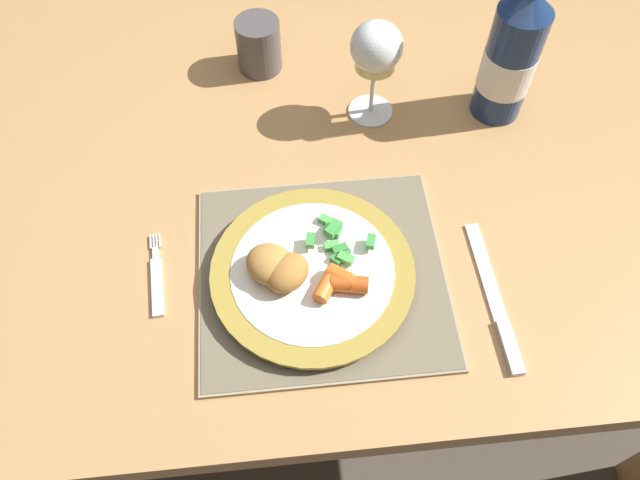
% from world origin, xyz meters
% --- Properties ---
extents(ground_plane, '(6.00, 6.00, 0.00)m').
position_xyz_m(ground_plane, '(0.00, 0.00, 0.00)').
color(ground_plane, '#4C4238').
extents(dining_table, '(1.40, 0.88, 0.74)m').
position_xyz_m(dining_table, '(0.00, 0.00, 0.65)').
color(dining_table, '#AD7F4C').
rests_on(dining_table, ground).
extents(placemat, '(0.32, 0.30, 0.01)m').
position_xyz_m(placemat, '(-0.03, -0.22, 0.74)').
color(placemat, gray).
rests_on(placemat, dining_table).
extents(dinner_plate, '(0.26, 0.26, 0.02)m').
position_xyz_m(dinner_plate, '(-0.04, -0.22, 0.76)').
color(dinner_plate, white).
rests_on(dinner_plate, placemat).
extents(breaded_croquettes, '(0.10, 0.09, 0.04)m').
position_xyz_m(breaded_croquettes, '(-0.09, -0.22, 0.78)').
color(breaded_croquettes, '#B77F3D').
rests_on(breaded_croquettes, dinner_plate).
extents(green_beans_pile, '(0.09, 0.08, 0.02)m').
position_xyz_m(green_beans_pile, '(-0.01, -0.19, 0.77)').
color(green_beans_pile, '#338438').
rests_on(green_beans_pile, dinner_plate).
extents(glazed_carrots, '(0.08, 0.05, 0.02)m').
position_xyz_m(glazed_carrots, '(-0.01, -0.25, 0.78)').
color(glazed_carrots, orange).
rests_on(glazed_carrots, dinner_plate).
extents(fork, '(0.02, 0.12, 0.01)m').
position_xyz_m(fork, '(-0.24, -0.20, 0.74)').
color(fork, silver).
rests_on(fork, dining_table).
extents(table_knife, '(0.02, 0.22, 0.01)m').
position_xyz_m(table_knife, '(0.18, -0.29, 0.74)').
color(table_knife, silver).
rests_on(table_knife, dining_table).
extents(wine_glass, '(0.07, 0.07, 0.16)m').
position_xyz_m(wine_glass, '(0.07, 0.07, 0.86)').
color(wine_glass, silver).
rests_on(wine_glass, dining_table).
extents(bottle, '(0.08, 0.08, 0.29)m').
position_xyz_m(bottle, '(0.27, 0.05, 0.85)').
color(bottle, navy).
rests_on(bottle, dining_table).
extents(drinking_cup, '(0.07, 0.07, 0.09)m').
position_xyz_m(drinking_cup, '(-0.09, 0.19, 0.79)').
color(drinking_cup, '#4C4747').
rests_on(drinking_cup, dining_table).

